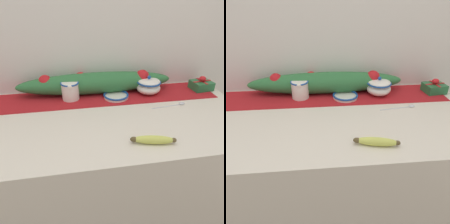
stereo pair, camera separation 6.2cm
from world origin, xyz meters
TOP-DOWN VIEW (x-y plane):
  - countertop at (0.00, 0.00)m, footprint 1.42×0.68m
  - back_wall at (0.00, 0.36)m, footprint 2.22×0.04m
  - table_runner at (0.00, 0.21)m, footprint 1.31×0.23m
  - cream_pitcher at (-0.14, 0.21)m, footprint 0.10×0.11m
  - sugar_bowl at (0.29, 0.21)m, footprint 0.13×0.13m
  - small_dish at (0.10, 0.19)m, footprint 0.14×0.14m
  - banana at (0.17, -0.23)m, footprint 0.18×0.07m
  - spoon at (0.40, 0.05)m, footprint 0.19×0.04m
  - gift_box at (0.62, 0.22)m, footprint 0.13×0.11m
  - poinsettia_garland at (0.00, 0.27)m, footprint 0.87×0.13m

SIDE VIEW (x-z plane):
  - countertop at x=0.00m, z-range 0.00..0.92m
  - table_runner at x=0.00m, z-range 0.92..0.93m
  - spoon at x=0.40m, z-range 0.92..0.93m
  - small_dish at x=0.10m, z-range 0.93..0.95m
  - banana at x=0.17m, z-range 0.92..0.96m
  - gift_box at x=0.62m, z-range 0.91..0.99m
  - sugar_bowl at x=0.29m, z-range 0.92..1.03m
  - cream_pitcher at x=-0.14m, z-range 0.93..1.03m
  - poinsettia_garland at x=0.00m, z-range 0.93..1.05m
  - back_wall at x=0.00m, z-range 0.00..2.40m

